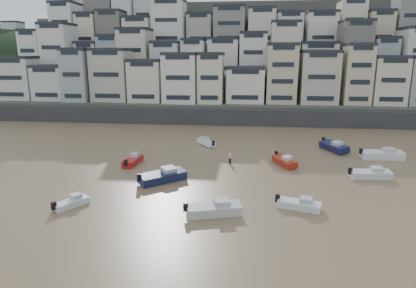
# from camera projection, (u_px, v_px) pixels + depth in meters

# --- Properties ---
(harbor_wall) EXTENTS (140.00, 3.00, 3.50)m
(harbor_wall) POSITION_uv_depth(u_px,v_px,m) (238.00, 117.00, 81.37)
(harbor_wall) COLOR #38383A
(harbor_wall) RESTS_ON ground
(hillside) EXTENTS (141.04, 66.00, 50.00)m
(hillside) POSITION_uv_depth(u_px,v_px,m) (258.00, 61.00, 116.62)
(hillside) COLOR #4C4C47
(hillside) RESTS_ON ground
(headland) EXTENTS (216.00, 135.00, 53.33)m
(headland) POSITION_uv_depth(u_px,v_px,m) (2.00, 90.00, 161.15)
(headland) COLOR black
(headland) RESTS_ON ground
(boat_a) EXTENTS (6.12, 3.53, 1.59)m
(boat_a) POSITION_uv_depth(u_px,v_px,m) (214.00, 208.00, 35.70)
(boat_a) COLOR silver
(boat_a) RESTS_ON ground
(boat_b) EXTENTS (4.91, 2.81, 1.27)m
(boat_b) POSITION_uv_depth(u_px,v_px,m) (299.00, 203.00, 37.16)
(boat_b) COLOR silver
(boat_b) RESTS_ON ground
(boat_c) EXTENTS (6.25, 5.88, 1.76)m
(boat_c) POSITION_uv_depth(u_px,v_px,m) (163.00, 175.00, 44.96)
(boat_c) COLOR #151E42
(boat_c) RESTS_ON ground
(boat_d) EXTENTS (5.62, 2.41, 1.49)m
(boat_d) POSITION_uv_depth(u_px,v_px,m) (371.00, 173.00, 46.35)
(boat_d) COLOR silver
(boat_d) RESTS_ON ground
(boat_e) EXTENTS (3.70, 5.61, 1.46)m
(boat_e) POSITION_uv_depth(u_px,v_px,m) (284.00, 160.00, 51.95)
(boat_e) COLOR #9D2213
(boat_e) RESTS_ON ground
(boat_f) EXTENTS (2.05, 5.20, 1.39)m
(boat_f) POSITION_uv_depth(u_px,v_px,m) (133.00, 159.00, 52.44)
(boat_f) COLOR #AD1515
(boat_f) RESTS_ON ground
(boat_g) EXTENTS (6.75, 2.54, 1.81)m
(boat_g) POSITION_uv_depth(u_px,v_px,m) (382.00, 153.00, 54.83)
(boat_g) COLOR silver
(boat_g) RESTS_ON ground
(boat_h) EXTENTS (4.15, 4.91, 1.33)m
(boat_h) POSITION_uv_depth(u_px,v_px,m) (206.00, 141.00, 63.26)
(boat_h) COLOR silver
(boat_h) RESTS_ON ground
(boat_i) EXTENTS (4.37, 6.63, 1.72)m
(boat_i) POSITION_uv_depth(u_px,v_px,m) (334.00, 146.00, 59.52)
(boat_i) COLOR #14183E
(boat_i) RESTS_ON ground
(boat_j) EXTENTS (3.23, 4.07, 1.09)m
(boat_j) POSITION_uv_depth(u_px,v_px,m) (71.00, 202.00, 37.75)
(boat_j) COLOR silver
(boat_j) RESTS_ON ground
(person_pink) EXTENTS (0.44, 0.44, 1.74)m
(person_pink) POSITION_uv_depth(u_px,v_px,m) (230.00, 158.00, 52.57)
(person_pink) COLOR #E2A9A0
(person_pink) RESTS_ON ground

